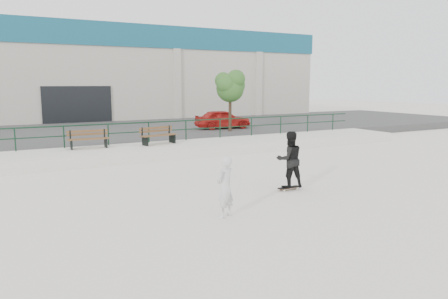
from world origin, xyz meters
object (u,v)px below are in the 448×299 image
bench_right (158,136)px  bench_left (88,139)px  seated_skater (225,187)px  standing_skater (290,159)px  red_car (223,119)px  skateboard (289,188)px  tree (230,85)px

bench_right → bench_left: bearing=163.5°
seated_skater → standing_skater: bearing=179.4°
red_car → skateboard: size_ratio=4.56×
skateboard → seated_skater: (-3.19, -1.52, 0.72)m
standing_skater → red_car: bearing=-97.7°
bench_right → standing_skater: 8.85m
tree → red_car: tree is taller
tree → red_car: bearing=78.1°
tree → standing_skater: (-4.68, -12.15, -2.28)m
tree → skateboard: (-4.68, -12.15, -3.21)m
bench_right → standing_skater: (1.21, -8.77, 0.08)m
bench_left → bench_right: 3.24m
bench_right → seated_skater: 10.48m
bench_right → skateboard: 8.89m
skateboard → red_car: bearing=67.8°
bench_right → seated_skater: seated_skater is taller
bench_left → skateboard: (4.44, -9.02, -0.84)m
skateboard → seated_skater: size_ratio=0.50×
seated_skater → skateboard: bearing=179.4°
tree → seated_skater: bearing=-119.9°
skateboard → tree: bearing=66.8°
bench_right → tree: size_ratio=0.51×
skateboard → bench_right: bearing=95.7°
standing_skater → seated_skater: standing_skater is taller
bench_left → skateboard: bearing=-60.6°
bench_right → skateboard: (1.21, -8.77, -0.84)m
tree → seated_skater: size_ratio=2.34×
skateboard → standing_skater: bearing=0.0°
bench_left → bench_right: bearing=-1.3°
skateboard → standing_skater: standing_skater is taller
bench_left → standing_skater: 10.06m
skateboard → bench_left: bearing=114.1°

